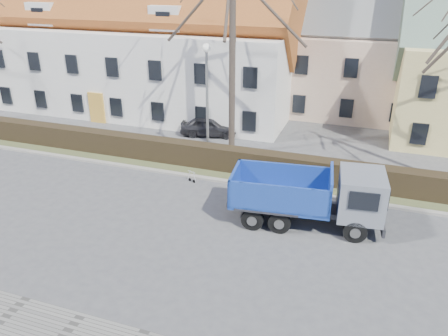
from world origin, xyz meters
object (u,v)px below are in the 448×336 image
at_px(cart_frame, 189,175).
at_px(parked_car_a, 209,126).
at_px(dump_truck, 301,195).
at_px(streetlight, 207,104).

height_order(cart_frame, parked_car_a, parked_car_a).
bearing_deg(dump_truck, cart_frame, 153.77).
distance_m(streetlight, parked_car_a, 5.04).
bearing_deg(dump_truck, parked_car_a, 123.89).
xyz_separation_m(dump_truck, parked_car_a, (-7.66, 9.10, -0.69)).
bearing_deg(streetlight, parked_car_a, 109.88).
height_order(dump_truck, parked_car_a, dump_truck).
bearing_deg(streetlight, cart_frame, -89.50).
bearing_deg(parked_car_a, streetlight, -172.25).
xyz_separation_m(dump_truck, cart_frame, (-6.19, 2.26, -1.00)).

